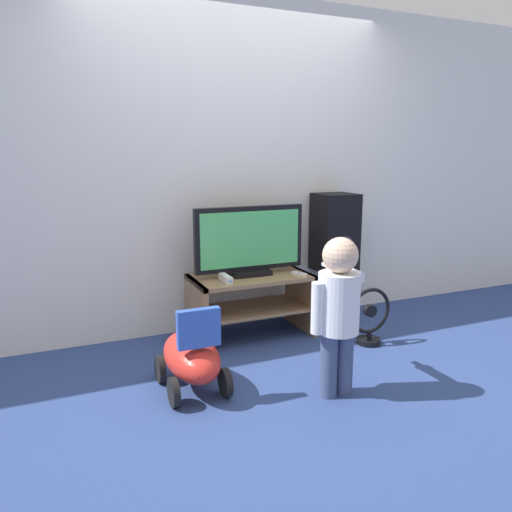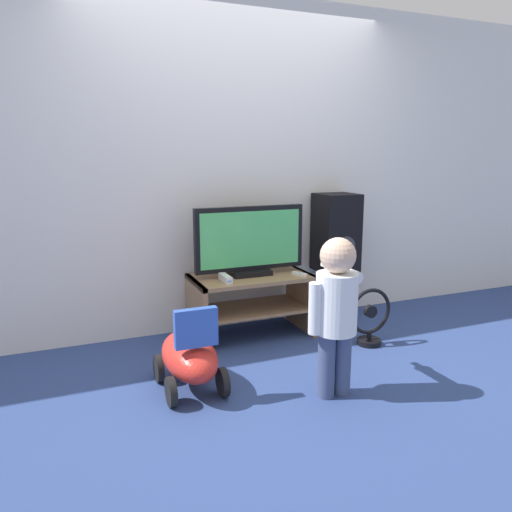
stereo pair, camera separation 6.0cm
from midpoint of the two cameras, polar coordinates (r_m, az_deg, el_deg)
ground_plane at (r=3.77m, az=0.47°, el=-10.29°), size 16.00×16.00×0.00m
wall_back at (r=4.04m, az=-2.92°, el=10.10°), size 10.00×0.06×2.60m
tv_stand at (r=3.89m, az=-1.04°, el=-4.67°), size 0.92×0.50×0.49m
television at (r=3.81m, az=-1.19°, el=1.65°), size 0.87×0.20×0.53m
game_console at (r=3.66m, az=-3.95°, el=-2.57°), size 0.05×0.18×0.05m
remote_primary at (r=3.86m, az=4.50°, el=-2.04°), size 0.08×0.13×0.03m
child at (r=2.93m, az=8.77°, el=-5.39°), size 0.36×0.52×0.95m
speaker_tower at (r=4.28m, az=8.58°, el=2.34°), size 0.32×0.32×1.08m
floor_fan at (r=3.85m, az=12.43°, el=-6.99°), size 0.35×0.18×0.44m
ride_on_toy at (r=3.09m, az=-7.92°, el=-11.35°), size 0.35×0.61×0.56m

